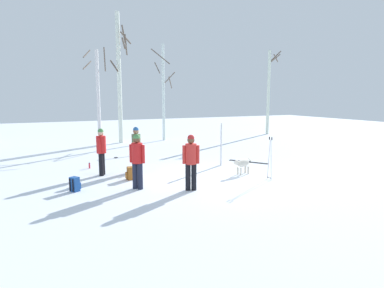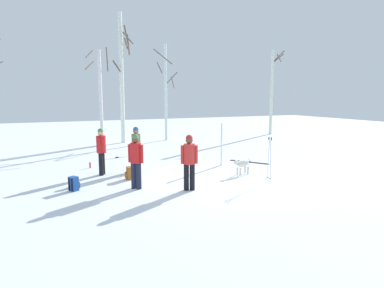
{
  "view_description": "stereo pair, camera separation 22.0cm",
  "coord_description": "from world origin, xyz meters",
  "px_view_note": "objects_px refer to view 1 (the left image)",
  "views": [
    {
      "loc": [
        -5.08,
        -9.58,
        2.84
      ],
      "look_at": [
        0.19,
        1.82,
        1.0
      ],
      "focal_mm": 30.26,
      "sensor_mm": 36.0,
      "label": 1
    },
    {
      "loc": [
        -4.88,
        -9.67,
        2.84
      ],
      "look_at": [
        0.19,
        1.82,
        1.0
      ],
      "focal_mm": 30.26,
      "sensor_mm": 36.0,
      "label": 2
    }
  ],
  "objects_px": {
    "backpack_1": "(75,184)",
    "birch_tree_5": "(163,91)",
    "ski_pair_lying_1": "(248,162)",
    "water_bottle_1": "(128,173)",
    "person_3": "(191,159)",
    "person_1": "(136,146)",
    "dog": "(242,164)",
    "ski_poles_0": "(270,157)",
    "birch_tree_3": "(98,95)",
    "person_0": "(137,158)",
    "ski_pair_planted_0": "(221,144)",
    "water_bottle_0": "(89,166)",
    "ski_pair_lying_0": "(117,158)",
    "birch_tree_4": "(119,76)",
    "person_2": "(101,149)",
    "birch_tree_6": "(269,91)",
    "backpack_0": "(130,173)"
  },
  "relations": [
    {
      "from": "person_0",
      "to": "birch_tree_5",
      "type": "distance_m",
      "value": 11.59
    },
    {
      "from": "person_3",
      "to": "water_bottle_1",
      "type": "relative_size",
      "value": 7.42
    },
    {
      "from": "person_1",
      "to": "person_3",
      "type": "xyz_separation_m",
      "value": [
        0.84,
        -3.16,
        0.0
      ]
    },
    {
      "from": "person_0",
      "to": "dog",
      "type": "distance_m",
      "value": 4.06
    },
    {
      "from": "person_1",
      "to": "ski_poles_0",
      "type": "xyz_separation_m",
      "value": [
        3.82,
        -3.15,
        -0.19
      ]
    },
    {
      "from": "ski_pair_planted_0",
      "to": "birch_tree_3",
      "type": "xyz_separation_m",
      "value": [
        -3.66,
        7.97,
        2.05
      ]
    },
    {
      "from": "ski_pair_lying_0",
      "to": "person_3",
      "type": "bearing_deg",
      "value": -81.14
    },
    {
      "from": "ski_pair_planted_0",
      "to": "water_bottle_0",
      "type": "height_order",
      "value": "ski_pair_planted_0"
    },
    {
      "from": "ski_poles_0",
      "to": "birch_tree_3",
      "type": "height_order",
      "value": "birch_tree_3"
    },
    {
      "from": "ski_pair_lying_0",
      "to": "water_bottle_0",
      "type": "bearing_deg",
      "value": -130.19
    },
    {
      "from": "ski_pair_lying_1",
      "to": "ski_pair_lying_0",
      "type": "bearing_deg",
      "value": 146.41
    },
    {
      "from": "ski_poles_0",
      "to": "birch_tree_3",
      "type": "xyz_separation_m",
      "value": [
        -3.99,
        10.74,
        2.14
      ]
    },
    {
      "from": "ski_pair_lying_0",
      "to": "water_bottle_1",
      "type": "bearing_deg",
      "value": -95.59
    },
    {
      "from": "backpack_1",
      "to": "birch_tree_5",
      "type": "xyz_separation_m",
      "value": [
        6.43,
        9.84,
        2.99
      ]
    },
    {
      "from": "person_0",
      "to": "water_bottle_0",
      "type": "bearing_deg",
      "value": 104.94
    },
    {
      "from": "birch_tree_3",
      "to": "birch_tree_5",
      "type": "distance_m",
      "value": 4.23
    },
    {
      "from": "person_2",
      "to": "dog",
      "type": "relative_size",
      "value": 1.93
    },
    {
      "from": "birch_tree_3",
      "to": "person_0",
      "type": "bearing_deg",
      "value": -92.5
    },
    {
      "from": "ski_pair_lying_0",
      "to": "ski_poles_0",
      "type": "relative_size",
      "value": 1.25
    },
    {
      "from": "ski_pair_lying_1",
      "to": "ski_poles_0",
      "type": "distance_m",
      "value": 3.14
    },
    {
      "from": "ski_pair_planted_0",
      "to": "person_2",
      "type": "bearing_deg",
      "value": 176.21
    },
    {
      "from": "person_0",
      "to": "ski_pair_lying_1",
      "type": "xyz_separation_m",
      "value": [
        5.53,
        2.03,
        -0.97
      ]
    },
    {
      "from": "person_0",
      "to": "person_1",
      "type": "relative_size",
      "value": 1.0
    },
    {
      "from": "birch_tree_6",
      "to": "backpack_1",
      "type": "bearing_deg",
      "value": -146.41
    },
    {
      "from": "person_1",
      "to": "person_2",
      "type": "distance_m",
      "value": 1.31
    },
    {
      "from": "water_bottle_0",
      "to": "birch_tree_3",
      "type": "bearing_deg",
      "value": 77.33
    },
    {
      "from": "person_3",
      "to": "birch_tree_6",
      "type": "height_order",
      "value": "birch_tree_6"
    },
    {
      "from": "dog",
      "to": "water_bottle_1",
      "type": "bearing_deg",
      "value": 157.76
    },
    {
      "from": "water_bottle_1",
      "to": "person_3",
      "type": "bearing_deg",
      "value": -63.64
    },
    {
      "from": "water_bottle_0",
      "to": "birch_tree_6",
      "type": "distance_m",
      "value": 15.91
    },
    {
      "from": "backpack_1",
      "to": "birch_tree_6",
      "type": "bearing_deg",
      "value": 33.59
    },
    {
      "from": "person_3",
      "to": "birch_tree_4",
      "type": "bearing_deg",
      "value": 88.08
    },
    {
      "from": "backpack_1",
      "to": "water_bottle_0",
      "type": "xyz_separation_m",
      "value": [
        0.82,
        3.11,
        -0.11
      ]
    },
    {
      "from": "ski_pair_planted_0",
      "to": "birch_tree_4",
      "type": "xyz_separation_m",
      "value": [
        -2.28,
        8.42,
        3.19
      ]
    },
    {
      "from": "person_3",
      "to": "backpack_0",
      "type": "bearing_deg",
      "value": 123.85
    },
    {
      "from": "person_0",
      "to": "birch_tree_6",
      "type": "bearing_deg",
      "value": 38.58
    },
    {
      "from": "ski_pair_lying_1",
      "to": "birch_tree_5",
      "type": "bearing_deg",
      "value": 96.12
    },
    {
      "from": "person_2",
      "to": "ski_pair_lying_1",
      "type": "xyz_separation_m",
      "value": [
        6.23,
        -0.26,
        -0.97
      ]
    },
    {
      "from": "dog",
      "to": "birch_tree_3",
      "type": "height_order",
      "value": "birch_tree_3"
    },
    {
      "from": "person_1",
      "to": "dog",
      "type": "bearing_deg",
      "value": -31.54
    },
    {
      "from": "person_1",
      "to": "dog",
      "type": "xyz_separation_m",
      "value": [
        3.41,
        -2.09,
        -0.59
      ]
    },
    {
      "from": "dog",
      "to": "person_0",
      "type": "bearing_deg",
      "value": -176.46
    },
    {
      "from": "dog",
      "to": "person_3",
      "type": "bearing_deg",
      "value": -157.51
    },
    {
      "from": "person_1",
      "to": "ski_pair_lying_1",
      "type": "bearing_deg",
      "value": -3.64
    },
    {
      "from": "ski_pair_lying_1",
      "to": "person_3",
      "type": "bearing_deg",
      "value": -145.16
    },
    {
      "from": "dog",
      "to": "ski_poles_0",
      "type": "relative_size",
      "value": 0.6
    },
    {
      "from": "water_bottle_0",
      "to": "backpack_1",
      "type": "bearing_deg",
      "value": -104.82
    },
    {
      "from": "person_2",
      "to": "backpack_0",
      "type": "bearing_deg",
      "value": -53.6
    },
    {
      "from": "ski_pair_planted_0",
      "to": "water_bottle_0",
      "type": "xyz_separation_m",
      "value": [
        -5.07,
        1.7,
        -0.77
      ]
    },
    {
      "from": "person_2",
      "to": "birch_tree_6",
      "type": "bearing_deg",
      "value": 30.59
    }
  ]
}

